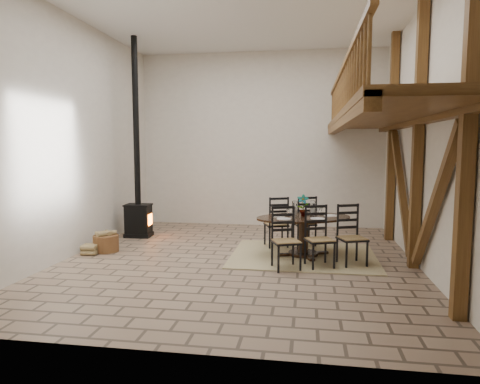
% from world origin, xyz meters
% --- Properties ---
extents(ground, '(8.00, 8.00, 0.00)m').
position_xyz_m(ground, '(0.00, 0.00, 0.00)').
color(ground, gray).
rests_on(ground, ground).
extents(room_shell, '(7.02, 8.02, 5.01)m').
position_xyz_m(room_shell, '(1.19, 0.00, 3.01)').
color(room_shell, silver).
rests_on(room_shell, ground).
extents(rug, '(3.00, 2.50, 0.02)m').
position_xyz_m(rug, '(1.30, 0.56, 0.01)').
color(rug, '#C5B87E').
rests_on(rug, ground).
extents(dining_table, '(2.41, 2.63, 1.30)m').
position_xyz_m(dining_table, '(1.34, 0.45, 0.45)').
color(dining_table, black).
rests_on(dining_table, ground).
extents(wood_stove, '(0.68, 0.53, 5.00)m').
position_xyz_m(wood_stove, '(-2.89, 1.86, 1.13)').
color(wood_stove, black).
rests_on(wood_stove, ground).
extents(log_basket, '(0.55, 0.55, 0.46)m').
position_xyz_m(log_basket, '(-3.00, 0.26, 0.20)').
color(log_basket, brown).
rests_on(log_basket, ground).
extents(log_stack, '(0.34, 0.35, 0.21)m').
position_xyz_m(log_stack, '(-3.21, -0.05, 0.11)').
color(log_stack, '#9C8657').
rests_on(log_stack, ground).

